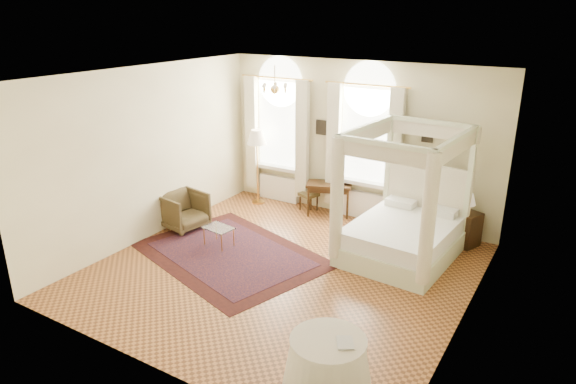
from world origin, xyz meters
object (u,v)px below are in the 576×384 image
nightstand (465,229)px  writing_desk (329,188)px  canopy_bed (402,230)px  floor_lamp (257,141)px  armchair (184,211)px  coffee_table (219,229)px  side_table (327,367)px  stool (309,196)px

nightstand → writing_desk: size_ratio=0.62×
canopy_bed → floor_lamp: 4.03m
armchair → coffee_table: bearing=-95.7°
canopy_bed → writing_desk: bearing=150.4°
armchair → coffee_table: (1.15, -0.31, -0.04)m
coffee_table → floor_lamp: size_ratio=0.35×
floor_lamp → side_table: bearing=-48.4°
armchair → side_table: bearing=-111.1°
coffee_table → armchair: bearing=164.8°
canopy_bed → stool: (-2.55, 1.16, -0.19)m
canopy_bed → coffee_table: (-3.10, -1.33, -0.20)m
writing_desk → armchair: 3.11m
floor_lamp → side_table: size_ratio=1.60×
canopy_bed → stool: size_ratio=5.18×
writing_desk → side_table: bearing=-63.2°
coffee_table → writing_desk: bearing=67.1°
coffee_table → floor_lamp: 2.66m
canopy_bed → stool: canopy_bed is taller
armchair → floor_lamp: floor_lamp is taller
writing_desk → stool: bearing=180.0°
floor_lamp → side_table: (4.26, -4.79, -1.11)m
nightstand → stool: bearing=179.7°
nightstand → coffee_table: bearing=-148.0°
canopy_bed → coffee_table: 3.38m
nightstand → coffee_table: size_ratio=1.10×
armchair → coffee_table: size_ratio=1.37×
writing_desk → floor_lamp: size_ratio=0.62×
writing_desk → canopy_bed: bearing=-29.6°
canopy_bed → side_table: (0.47, -3.81, -0.17)m
floor_lamp → writing_desk: bearing=6.1°
nightstand → armchair: (-5.12, -2.16, 0.05)m
canopy_bed → writing_desk: (-2.05, 1.16, 0.08)m
writing_desk → armchair: armchair is taller
canopy_bed → armchair: size_ratio=2.85×
nightstand → floor_lamp: 4.79m
coffee_table → floor_lamp: (-0.69, 2.31, 1.13)m
canopy_bed → coffee_table: size_ratio=3.91×
armchair → floor_lamp: 2.32m
coffee_table → floor_lamp: floor_lamp is taller
nightstand → side_table: size_ratio=0.61×
writing_desk → coffee_table: writing_desk is taller
nightstand → side_table: 4.97m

